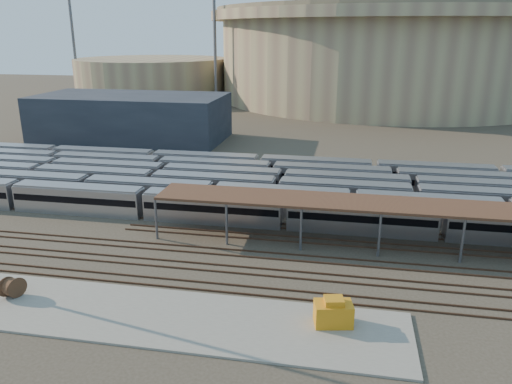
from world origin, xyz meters
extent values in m
plane|color=#383026|center=(0.00, 0.00, 0.00)|extent=(420.00, 420.00, 0.00)
cube|color=gray|center=(-5.00, -15.00, 0.10)|extent=(50.00, 9.00, 0.20)
cube|color=#ABAAAF|center=(6.45, 8.00, 1.80)|extent=(112.00, 2.90, 3.60)
cube|color=#ABAAAF|center=(-4.00, 12.20, 1.80)|extent=(112.00, 2.90, 3.60)
cube|color=#ABAAAF|center=(4.22, 16.40, 1.80)|extent=(112.00, 2.90, 3.60)
cube|color=#ABAAAF|center=(4.43, 20.60, 1.80)|extent=(112.00, 2.90, 3.60)
cube|color=#ABAAAF|center=(2.08, 24.80, 1.80)|extent=(112.00, 2.90, 3.60)
cube|color=#ABAAAF|center=(-0.71, 29.00, 1.80)|extent=(112.00, 2.90, 3.60)
cylinder|color=#5A5A5F|center=(-8.00, 1.30, 2.50)|extent=(0.30, 0.30, 5.00)
cylinder|color=#5A5A5F|center=(-8.00, 6.70, 2.50)|extent=(0.30, 0.30, 5.00)
cylinder|color=#5A5A5F|center=(0.57, 1.30, 2.50)|extent=(0.30, 0.30, 5.00)
cylinder|color=#5A5A5F|center=(0.57, 6.70, 2.50)|extent=(0.30, 0.30, 5.00)
cylinder|color=#5A5A5F|center=(9.14, 1.30, 2.50)|extent=(0.30, 0.30, 5.00)
cylinder|color=#5A5A5F|center=(9.14, 6.70, 2.50)|extent=(0.30, 0.30, 5.00)
cylinder|color=#5A5A5F|center=(17.71, 1.30, 2.50)|extent=(0.30, 0.30, 5.00)
cylinder|color=#5A5A5F|center=(17.71, 6.70, 2.50)|extent=(0.30, 0.30, 5.00)
cylinder|color=#5A5A5F|center=(26.29, 1.30, 2.50)|extent=(0.30, 0.30, 5.00)
cylinder|color=#5A5A5F|center=(26.29, 6.70, 2.50)|extent=(0.30, 0.30, 5.00)
cube|color=#3D1F19|center=(22.00, 4.00, 5.15)|extent=(60.00, 6.00, 0.30)
cube|color=#4C3323|center=(0.00, -1.75, 0.09)|extent=(170.00, 0.12, 0.18)
cube|color=#4C3323|center=(0.00, -0.25, 0.09)|extent=(170.00, 0.12, 0.18)
cube|color=#4C3323|center=(0.00, -5.75, 0.09)|extent=(170.00, 0.12, 0.18)
cube|color=#4C3323|center=(0.00, -4.25, 0.09)|extent=(170.00, 0.12, 0.18)
cube|color=#4C3323|center=(0.00, -9.75, 0.09)|extent=(170.00, 0.12, 0.18)
cube|color=#4C3323|center=(0.00, -8.25, 0.09)|extent=(170.00, 0.12, 0.18)
cylinder|color=#958A65|center=(25.00, 140.00, 14.00)|extent=(116.00, 116.00, 28.00)
cylinder|color=#958A65|center=(25.00, 140.00, 29.50)|extent=(124.00, 124.00, 3.00)
cylinder|color=brown|center=(25.00, 140.00, 31.75)|extent=(120.00, 120.00, 1.50)
cylinder|color=#958A65|center=(-60.00, 130.00, 7.00)|extent=(56.00, 56.00, 14.00)
cube|color=#1E232D|center=(-35.00, 55.00, 5.00)|extent=(42.00, 20.00, 10.00)
cylinder|color=#5A5A5F|center=(-30.00, 110.00, 18.00)|extent=(1.00, 1.00, 36.00)
cylinder|color=#5A5A5F|center=(-85.00, 120.00, 18.00)|extent=(1.00, 1.00, 36.00)
cylinder|color=#5A5A5F|center=(-10.00, 160.00, 18.00)|extent=(1.00, 1.00, 36.00)
cylinder|color=#513120|center=(-15.91, -14.43, 1.16)|extent=(1.76, 2.19, 1.93)
cube|color=#C27912|center=(13.41, -13.48, 1.18)|extent=(3.46, 2.55, 1.96)
camera|label=1|loc=(13.87, -50.50, 23.68)|focal=35.00mm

